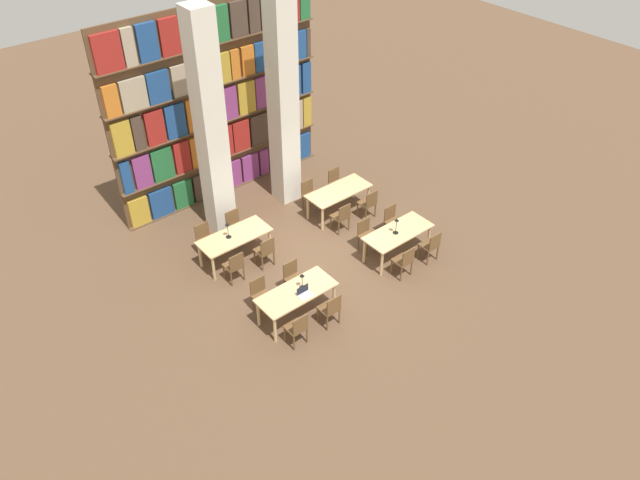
% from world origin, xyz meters
% --- Properties ---
extents(ground_plane, '(40.00, 40.00, 0.00)m').
position_xyz_m(ground_plane, '(0.00, 0.00, 0.00)').
color(ground_plane, brown).
extents(bookshelf_bank, '(6.40, 0.35, 5.50)m').
position_xyz_m(bookshelf_bank, '(0.02, 4.25, 2.69)').
color(bookshelf_bank, brown).
rests_on(bookshelf_bank, ground_plane).
extents(pillar_left, '(0.62, 0.62, 6.00)m').
position_xyz_m(pillar_left, '(-1.12, 2.79, 3.00)').
color(pillar_left, silver).
rests_on(pillar_left, ground_plane).
extents(pillar_center, '(0.62, 0.62, 6.00)m').
position_xyz_m(pillar_center, '(1.12, 2.79, 3.00)').
color(pillar_center, silver).
rests_on(pillar_center, ground_plane).
extents(reading_table_0, '(1.85, 0.80, 0.77)m').
position_xyz_m(reading_table_0, '(-1.66, -1.31, 0.67)').
color(reading_table_0, tan).
rests_on(reading_table_0, ground_plane).
extents(chair_0, '(0.42, 0.40, 0.89)m').
position_xyz_m(chair_0, '(-2.17, -2.00, 0.49)').
color(chair_0, brown).
rests_on(chair_0, ground_plane).
extents(chair_1, '(0.42, 0.40, 0.89)m').
position_xyz_m(chair_1, '(-2.17, -0.63, 0.49)').
color(chair_1, brown).
rests_on(chair_1, ground_plane).
extents(chair_2, '(0.42, 0.40, 0.89)m').
position_xyz_m(chair_2, '(-1.23, -2.00, 0.49)').
color(chair_2, brown).
rests_on(chair_2, ground_plane).
extents(chair_3, '(0.42, 0.40, 0.89)m').
position_xyz_m(chair_3, '(-1.23, -0.63, 0.49)').
color(chair_3, brown).
rests_on(chair_3, ground_plane).
extents(desk_lamp_0, '(0.14, 0.14, 0.42)m').
position_xyz_m(desk_lamp_0, '(-1.48, -1.30, 1.05)').
color(desk_lamp_0, black).
rests_on(desk_lamp_0, reading_table_0).
extents(laptop, '(0.32, 0.22, 0.21)m').
position_xyz_m(laptop, '(-1.58, -1.52, 0.81)').
color(laptop, silver).
rests_on(laptop, reading_table_0).
extents(reading_table_1, '(1.85, 0.80, 0.77)m').
position_xyz_m(reading_table_1, '(1.69, -1.18, 0.67)').
color(reading_table_1, tan).
rests_on(reading_table_1, ground_plane).
extents(chair_4, '(0.42, 0.40, 0.89)m').
position_xyz_m(chair_4, '(1.24, -1.86, 0.49)').
color(chair_4, brown).
rests_on(chair_4, ground_plane).
extents(chair_5, '(0.42, 0.40, 0.89)m').
position_xyz_m(chair_5, '(1.24, -0.49, 0.49)').
color(chair_5, brown).
rests_on(chair_5, ground_plane).
extents(chair_6, '(0.42, 0.40, 0.89)m').
position_xyz_m(chair_6, '(2.20, -1.86, 0.49)').
color(chair_6, brown).
rests_on(chair_6, ground_plane).
extents(chair_7, '(0.42, 0.40, 0.89)m').
position_xyz_m(chair_7, '(2.20, -0.49, 0.49)').
color(chair_7, brown).
rests_on(chair_7, ground_plane).
extents(desk_lamp_1, '(0.14, 0.14, 0.45)m').
position_xyz_m(desk_lamp_1, '(1.59, -1.18, 1.07)').
color(desk_lamp_1, black).
rests_on(desk_lamp_1, reading_table_1).
extents(reading_table_2, '(1.85, 0.80, 0.77)m').
position_xyz_m(reading_table_2, '(-1.62, 1.30, 0.67)').
color(reading_table_2, tan).
rests_on(reading_table_2, ground_plane).
extents(chair_8, '(0.42, 0.40, 0.89)m').
position_xyz_m(chair_8, '(-2.08, 0.61, 0.49)').
color(chair_8, brown).
rests_on(chair_8, ground_plane).
extents(chair_9, '(0.42, 0.40, 0.89)m').
position_xyz_m(chair_9, '(-2.08, 1.98, 0.49)').
color(chair_9, brown).
rests_on(chair_9, ground_plane).
extents(chair_10, '(0.42, 0.40, 0.89)m').
position_xyz_m(chair_10, '(-1.17, 0.61, 0.49)').
color(chair_10, brown).
rests_on(chair_10, ground_plane).
extents(chair_11, '(0.42, 0.40, 0.89)m').
position_xyz_m(chair_11, '(-1.17, 1.98, 0.49)').
color(chair_11, brown).
rests_on(chair_11, ground_plane).
extents(desk_lamp_2, '(0.14, 0.14, 0.45)m').
position_xyz_m(desk_lamp_2, '(-1.76, 1.33, 1.07)').
color(desk_lamp_2, black).
rests_on(desk_lamp_2, reading_table_2).
extents(reading_table_3, '(1.85, 0.80, 0.77)m').
position_xyz_m(reading_table_3, '(1.75, 1.19, 0.67)').
color(reading_table_3, tan).
rests_on(reading_table_3, ground_plane).
extents(chair_12, '(0.42, 0.40, 0.89)m').
position_xyz_m(chair_12, '(1.27, 0.51, 0.49)').
color(chair_12, brown).
rests_on(chair_12, ground_plane).
extents(chair_13, '(0.42, 0.40, 0.89)m').
position_xyz_m(chair_13, '(1.27, 1.88, 0.49)').
color(chair_13, brown).
rests_on(chair_13, ground_plane).
extents(chair_14, '(0.42, 0.40, 0.89)m').
position_xyz_m(chair_14, '(2.25, 0.51, 0.49)').
color(chair_14, brown).
rests_on(chair_14, ground_plane).
extents(chair_15, '(0.42, 0.40, 0.89)m').
position_xyz_m(chair_15, '(2.25, 1.88, 0.49)').
color(chair_15, brown).
rests_on(chair_15, ground_plane).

